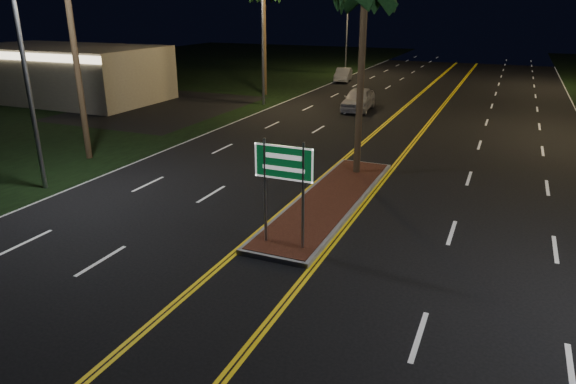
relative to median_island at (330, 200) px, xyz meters
The scene contains 10 objects.
ground 7.00m from the median_island, 90.00° to the right, with size 120.00×120.00×0.00m, color black.
grass_left 34.99m from the median_island, 149.04° to the left, with size 40.00×110.00×0.01m, color black.
median_island is the anchor object (origin of this frame).
highway_sign 4.80m from the median_island, 90.00° to the right, with size 1.80×0.08×3.20m.
commercial_building 29.13m from the median_island, 153.45° to the left, with size 15.00×8.12×4.00m.
streetlight_left_near 12.36m from the median_island, 164.22° to the right, with size 1.91×0.44×9.00m.
streetlight_left_mid 20.80m from the median_island, 121.98° to the left, with size 1.91×0.44×9.00m.
streetlight_left_far 38.89m from the median_island, 106.00° to the left, with size 1.91×0.44×9.00m.
car_near 18.17m from the median_island, 102.79° to the left, with size 2.29×5.34×1.78m, color silver.
car_far 32.53m from the median_island, 106.76° to the left, with size 1.85×4.32×1.44m, color silver.
Camera 1 is at (5.63, -9.92, 6.89)m, focal length 32.00 mm.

